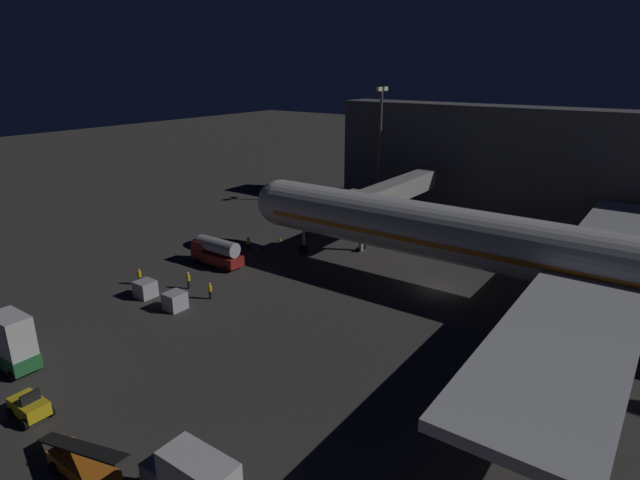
% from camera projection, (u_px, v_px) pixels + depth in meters
% --- Properties ---
extents(ground_plane, '(320.00, 320.00, 0.00)m').
position_uv_depth(ground_plane, '(439.00, 288.00, 52.15)').
color(ground_plane, '#383533').
extents(airliner_at_gate, '(52.62, 70.87, 18.10)m').
position_uv_depth(airliner_at_gate, '(579.00, 261.00, 43.63)').
color(airliner_at_gate, silver).
rests_on(airliner_at_gate, ground_plane).
extents(jet_bridge, '(21.13, 3.40, 7.36)m').
position_uv_depth(jet_bridge, '(388.00, 194.00, 65.84)').
color(jet_bridge, '#9E9E99').
rests_on(jet_bridge, ground_plane).
extents(terminal_wall, '(6.00, 80.00, 15.91)m').
position_uv_depth(terminal_wall, '(613.00, 173.00, 67.79)').
color(terminal_wall, '#4C4F54').
rests_on(terminal_wall, ground_plane).
extents(apron_floodlight_mast, '(2.90, 0.50, 18.31)m').
position_uv_depth(apron_floodlight_mast, '(380.00, 138.00, 80.26)').
color(apron_floodlight_mast, '#59595E').
rests_on(apron_floodlight_mast, ground_plane).
extents(belt_loader, '(1.96, 8.15, 3.25)m').
position_uv_depth(belt_loader, '(83.00, 464.00, 27.94)').
color(belt_loader, orange).
rests_on(belt_loader, ground_plane).
extents(fuel_tanker, '(2.46, 6.36, 3.15)m').
position_uv_depth(fuel_tanker, '(216.00, 251.00, 57.84)').
color(fuel_tanker, maroon).
rests_on(fuel_tanker, ground_plane).
extents(baggage_tug_lead, '(1.86, 2.67, 1.95)m').
position_uv_depth(baggage_tug_lead, '(29.00, 406.00, 32.79)').
color(baggage_tug_lead, yellow).
rests_on(baggage_tug_lead, ground_plane).
extents(cargo_truck_aft, '(2.36, 4.65, 4.42)m').
position_uv_depth(cargo_truck_aft, '(11.00, 342.00, 37.75)').
color(cargo_truck_aft, '#287038').
rests_on(cargo_truck_aft, ground_plane).
extents(baggage_container_near_belt, '(1.74, 1.73, 1.62)m').
position_uv_depth(baggage_container_near_belt, '(145.00, 289.00, 50.01)').
color(baggage_container_near_belt, '#B7BABF').
rests_on(baggage_container_near_belt, ground_plane).
extents(baggage_container_mid_row, '(1.80, 1.62, 1.65)m').
position_uv_depth(baggage_container_mid_row, '(175.00, 301.00, 47.43)').
color(baggage_container_mid_row, '#B7BABF').
rests_on(baggage_container_mid_row, ground_plane).
extents(ground_crew_near_nose_gear, '(0.40, 0.40, 1.77)m').
position_uv_depth(ground_crew_near_nose_gear, '(139.00, 276.00, 52.75)').
color(ground_crew_near_nose_gear, black).
rests_on(ground_crew_near_nose_gear, ground_plane).
extents(ground_crew_by_belt_loader, '(0.40, 0.40, 1.69)m').
position_uv_depth(ground_crew_by_belt_loader, '(210.00, 290.00, 49.46)').
color(ground_crew_by_belt_loader, black).
rests_on(ground_crew_by_belt_loader, ground_plane).
extents(ground_crew_marshaller_fwd, '(0.40, 0.40, 1.80)m').
position_uv_depth(ground_crew_marshaller_fwd, '(188.00, 279.00, 51.77)').
color(ground_crew_marshaller_fwd, black).
rests_on(ground_crew_marshaller_fwd, ground_plane).
extents(ground_crew_under_port_wing, '(0.40, 0.40, 1.77)m').
position_uv_depth(ground_crew_under_port_wing, '(248.00, 243.00, 62.41)').
color(ground_crew_under_port_wing, black).
rests_on(ground_crew_under_port_wing, ground_plane).
extents(traffic_cone_nose_port, '(0.36, 0.36, 0.55)m').
position_uv_depth(traffic_cone_nose_port, '(280.00, 239.00, 66.20)').
color(traffic_cone_nose_port, orange).
rests_on(traffic_cone_nose_port, ground_plane).
extents(traffic_cone_nose_starboard, '(0.36, 0.36, 0.55)m').
position_uv_depth(traffic_cone_nose_starboard, '(257.00, 248.00, 62.81)').
color(traffic_cone_nose_starboard, orange).
rests_on(traffic_cone_nose_starboard, ground_plane).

